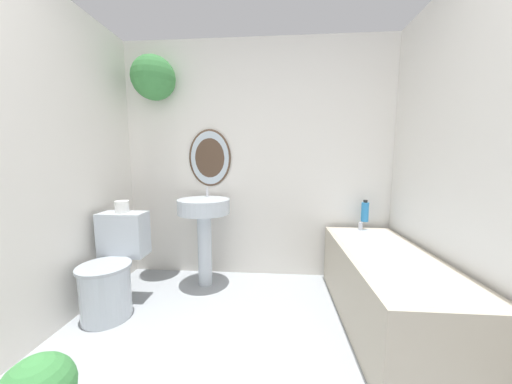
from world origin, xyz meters
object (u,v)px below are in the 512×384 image
(toilet, at_px, (112,270))
(shampoo_bottle, at_px, (365,212))
(toilet_paper_roll, at_px, (122,207))
(pedestal_sink, at_px, (204,219))
(bathtub, at_px, (386,287))

(toilet, xyz_separation_m, shampoo_bottle, (2.16, 0.66, 0.38))
(toilet, bearing_deg, shampoo_bottle, 17.10)
(shampoo_bottle, bearing_deg, toilet_paper_roll, -167.35)
(pedestal_sink, bearing_deg, toilet_paper_roll, -153.06)
(bathtub, height_order, shampoo_bottle, shampoo_bottle)
(toilet_paper_roll, bearing_deg, bathtub, -5.02)
(shampoo_bottle, bearing_deg, toilet, -162.90)
(toilet, relative_size, pedestal_sink, 0.82)
(toilet, distance_m, shampoo_bottle, 2.29)
(pedestal_sink, bearing_deg, toilet, -141.29)
(toilet, xyz_separation_m, bathtub, (2.11, -0.01, -0.06))
(shampoo_bottle, bearing_deg, bathtub, -94.11)
(shampoo_bottle, bearing_deg, pedestal_sink, -173.61)
(bathtub, distance_m, toilet_paper_roll, 2.19)
(toilet, relative_size, bathtub, 0.53)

